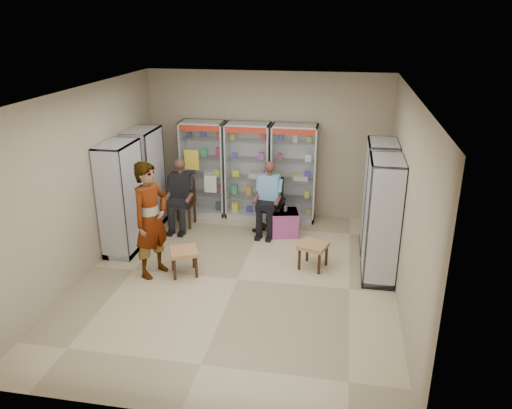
% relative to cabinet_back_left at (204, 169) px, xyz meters
% --- Properties ---
extents(floor, '(6.00, 6.00, 0.00)m').
position_rel_cabinet_back_left_xyz_m(floor, '(1.30, -2.73, -1.00)').
color(floor, tan).
rests_on(floor, ground).
extents(room_shell, '(5.02, 6.02, 3.01)m').
position_rel_cabinet_back_left_xyz_m(room_shell, '(1.30, -2.73, 0.97)').
color(room_shell, tan).
rests_on(room_shell, ground).
extents(cabinet_back_left, '(0.90, 0.50, 2.00)m').
position_rel_cabinet_back_left_xyz_m(cabinet_back_left, '(0.00, 0.00, 0.00)').
color(cabinet_back_left, '#B9BBC1').
rests_on(cabinet_back_left, floor).
extents(cabinet_back_mid, '(0.90, 0.50, 2.00)m').
position_rel_cabinet_back_left_xyz_m(cabinet_back_mid, '(0.95, 0.00, 0.00)').
color(cabinet_back_mid, '#AFB1B7').
rests_on(cabinet_back_mid, floor).
extents(cabinet_back_right, '(0.90, 0.50, 2.00)m').
position_rel_cabinet_back_left_xyz_m(cabinet_back_right, '(1.90, 0.00, 0.00)').
color(cabinet_back_right, silver).
rests_on(cabinet_back_right, floor).
extents(cabinet_right_far, '(0.90, 0.50, 2.00)m').
position_rel_cabinet_back_left_xyz_m(cabinet_right_far, '(3.53, -1.13, 0.00)').
color(cabinet_right_far, '#B8BBC0').
rests_on(cabinet_right_far, floor).
extents(cabinet_right_near, '(0.90, 0.50, 2.00)m').
position_rel_cabinet_back_left_xyz_m(cabinet_right_near, '(3.53, -2.23, 0.00)').
color(cabinet_right_near, '#9D9FA4').
rests_on(cabinet_right_near, floor).
extents(cabinet_left_far, '(0.90, 0.50, 2.00)m').
position_rel_cabinet_back_left_xyz_m(cabinet_left_far, '(-0.93, -0.93, 0.00)').
color(cabinet_left_far, '#A2A5A9').
rests_on(cabinet_left_far, floor).
extents(cabinet_left_near, '(0.90, 0.50, 2.00)m').
position_rel_cabinet_back_left_xyz_m(cabinet_left_near, '(-0.93, -2.03, 0.00)').
color(cabinet_left_near, silver).
rests_on(cabinet_left_near, floor).
extents(wooden_chair, '(0.42, 0.42, 0.94)m').
position_rel_cabinet_back_left_xyz_m(wooden_chair, '(-0.25, -0.73, -0.53)').
color(wooden_chair, black).
rests_on(wooden_chair, floor).
extents(seated_customer, '(0.44, 0.60, 1.34)m').
position_rel_cabinet_back_left_xyz_m(seated_customer, '(-0.25, -0.78, -0.33)').
color(seated_customer, black).
rests_on(seated_customer, floor).
extents(office_chair, '(0.64, 0.64, 1.06)m').
position_rel_cabinet_back_left_xyz_m(office_chair, '(1.51, -0.67, -0.47)').
color(office_chair, black).
rests_on(office_chair, floor).
extents(seated_shopkeeper, '(0.51, 0.66, 1.35)m').
position_rel_cabinet_back_left_xyz_m(seated_shopkeeper, '(1.51, -0.72, -0.32)').
color(seated_shopkeeper, '#6692CA').
rests_on(seated_shopkeeper, floor).
extents(pink_trunk, '(0.60, 0.58, 0.48)m').
position_rel_cabinet_back_left_xyz_m(pink_trunk, '(1.83, -0.83, -0.76)').
color(pink_trunk, '#B94A7C').
rests_on(pink_trunk, floor).
extents(tea_glass, '(0.07, 0.07, 0.09)m').
position_rel_cabinet_back_left_xyz_m(tea_glass, '(1.84, -0.81, -0.47)').
color(tea_glass, '#602F08').
rests_on(tea_glass, pink_trunk).
extents(woven_stool_a, '(0.55, 0.55, 0.44)m').
position_rel_cabinet_back_left_xyz_m(woven_stool_a, '(2.47, -2.10, -0.78)').
color(woven_stool_a, '#A47045').
rests_on(woven_stool_a, floor).
extents(woven_stool_b, '(0.58, 0.58, 0.44)m').
position_rel_cabinet_back_left_xyz_m(woven_stool_b, '(0.39, -2.69, -0.78)').
color(woven_stool_b, olive).
rests_on(woven_stool_b, floor).
extents(standing_man, '(0.70, 0.83, 1.92)m').
position_rel_cabinet_back_left_xyz_m(standing_man, '(-0.10, -2.77, -0.04)').
color(standing_man, gray).
rests_on(standing_man, floor).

